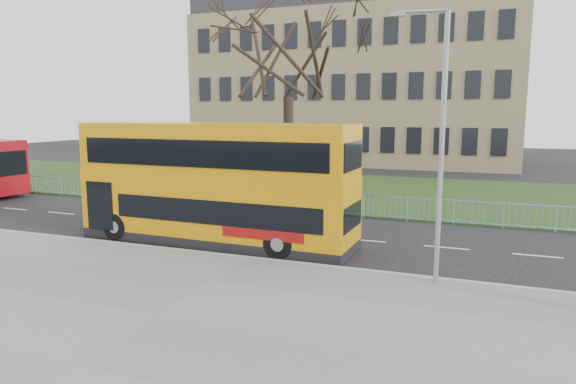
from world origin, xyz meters
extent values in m
plane|color=black|center=(0.00, 0.00, 0.00)|extent=(120.00, 120.00, 0.00)
cube|color=slate|center=(0.00, -6.75, 0.06)|extent=(80.00, 10.50, 0.12)
cube|color=#949497|center=(0.00, -1.55, 0.07)|extent=(80.00, 0.20, 0.14)
cube|color=#1A3814|center=(0.00, 14.30, 0.04)|extent=(80.00, 15.40, 0.08)
cube|color=#907F5B|center=(-5.00, 35.00, 7.00)|extent=(30.00, 15.00, 14.00)
cube|color=orange|center=(-2.20, 0.21, 1.35)|extent=(10.61, 2.81, 1.96)
cube|color=orange|center=(-2.20, 0.21, 2.49)|extent=(10.61, 2.81, 0.34)
cube|color=orange|center=(-2.20, 0.21, 3.54)|extent=(10.56, 2.76, 1.76)
cube|color=black|center=(-1.63, -1.07, 1.42)|extent=(8.13, 0.27, 0.85)
cube|color=black|center=(-2.24, -1.04, 3.45)|extent=(9.70, 0.32, 0.95)
cylinder|color=black|center=(-6.00, -0.82, 0.52)|extent=(1.05, 0.31, 1.04)
cylinder|color=black|center=(0.83, -1.01, 0.52)|extent=(1.05, 0.31, 1.04)
cylinder|color=gray|center=(6.00, -2.00, 3.81)|extent=(0.15, 0.15, 7.38)
cylinder|color=gray|center=(5.36, -2.10, 7.50)|extent=(1.29, 0.30, 0.09)
cube|color=gray|center=(4.72, -2.21, 7.46)|extent=(0.44, 0.23, 0.11)
camera|label=1|loc=(7.05, -16.47, 4.90)|focal=32.00mm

